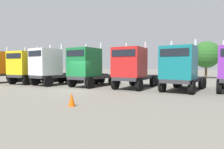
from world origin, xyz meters
TOP-DOWN VIEW (x-y plane):
  - ground at (0.00, 0.00)m, footprint 200.00×200.00m
  - semi_truck_yellow at (-8.15, 3.00)m, footprint 2.75×6.27m
  - semi_truck_white at (-4.69, 2.60)m, footprint 3.80×6.22m
  - semi_truck_green at (-0.19, 2.79)m, footprint 3.66×6.53m
  - semi_truck_red at (4.31, 2.74)m, footprint 3.33×6.52m
  - semi_truck_teal at (8.43, 2.27)m, footprint 3.86×6.52m
  - traffic_cone_mid at (3.37, -5.67)m, footprint 0.36×0.36m
  - oak_far_left at (-12.16, 21.80)m, footprint 3.20×3.20m
  - oak_far_centre at (-0.69, 22.15)m, footprint 3.01×3.01m
  - oak_far_right at (11.94, 21.16)m, footprint 4.37×4.37m

SIDE VIEW (x-z plane):
  - ground at x=0.00m, z-range 0.00..0.00m
  - traffic_cone_mid at x=3.37m, z-range 0.00..0.72m
  - semi_truck_teal at x=8.43m, z-range -0.24..3.94m
  - semi_truck_yellow at x=-8.15m, z-range -0.24..4.02m
  - semi_truck_red at x=4.31m, z-range -0.20..4.05m
  - semi_truck_green at x=-0.19m, z-range -0.21..4.15m
  - semi_truck_white at x=-4.69m, z-range -0.21..4.21m
  - oak_far_right at x=11.94m, z-range 0.85..6.95m
  - oak_far_centre at x=-0.69m, z-range 1.19..6.64m
  - oak_far_left at x=-12.16m, z-range 1.24..6.98m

